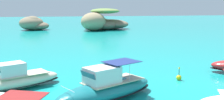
% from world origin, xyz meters
% --- Properties ---
extents(islet_large, '(21.59, 20.88, 7.25)m').
position_xyz_m(islet_large, '(6.53, 72.93, 2.53)').
color(islet_large, '#756651').
rests_on(islet_large, ground).
extents(islet_small, '(10.90, 10.19, 4.77)m').
position_xyz_m(islet_small, '(-16.35, 76.27, 2.00)').
color(islet_small, '#84755B').
rests_on(islet_small, ground).
extents(motorboat_cream, '(8.97, 6.17, 2.57)m').
position_xyz_m(motorboat_cream, '(-13.49, 9.49, 0.86)').
color(motorboat_cream, beige).
rests_on(motorboat_cream, ground).
extents(motorboat_teal, '(10.11, 7.07, 3.08)m').
position_xyz_m(motorboat_teal, '(-5.62, 4.64, 0.98)').
color(motorboat_teal, '#19727A').
rests_on(motorboat_teal, ground).
extents(channel_buoy, '(0.56, 0.56, 1.48)m').
position_xyz_m(channel_buoy, '(3.16, 8.81, 0.34)').
color(channel_buoy, yellow).
rests_on(channel_buoy, ground).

